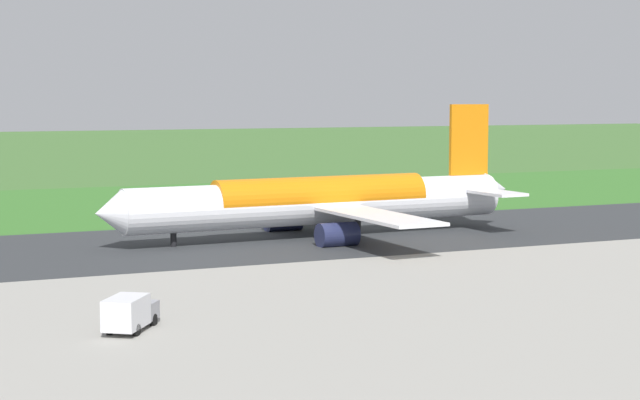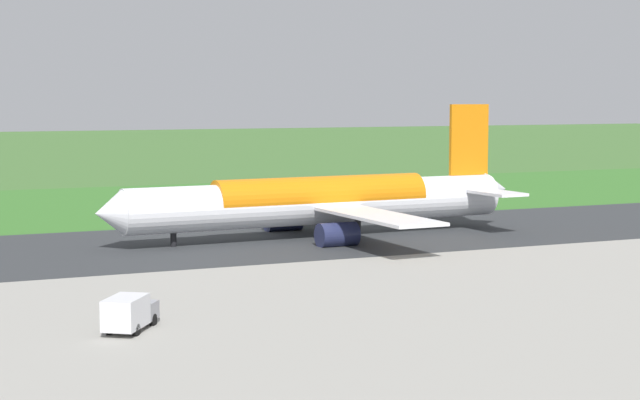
{
  "view_description": "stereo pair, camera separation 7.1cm",
  "coord_description": "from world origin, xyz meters",
  "px_view_note": "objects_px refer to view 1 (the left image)",
  "views": [
    {
      "loc": [
        37.4,
        112.46,
        16.8
      ],
      "look_at": [
        -11.59,
        0.0,
        4.5
      ],
      "focal_mm": 58.18,
      "sensor_mm": 36.0,
      "label": 1
    },
    {
      "loc": [
        37.33,
        112.49,
        16.8
      ],
      "look_at": [
        -11.59,
        0.0,
        4.5
      ],
      "focal_mm": 58.18,
      "sensor_mm": 36.0,
      "label": 2
    }
  ],
  "objects_px": {
    "no_stopping_sign": "(279,194)",
    "service_truck_fuel": "(130,312)",
    "airliner_main": "(323,201)",
    "traffic_cone_orange": "(255,202)"
  },
  "relations": [
    {
      "from": "airliner_main",
      "to": "service_truck_fuel",
      "type": "bearing_deg",
      "value": 50.86
    },
    {
      "from": "airliner_main",
      "to": "service_truck_fuel",
      "type": "relative_size",
      "value": 8.95
    },
    {
      "from": "service_truck_fuel",
      "to": "traffic_cone_orange",
      "type": "distance_m",
      "value": 89.1
    },
    {
      "from": "service_truck_fuel",
      "to": "traffic_cone_orange",
      "type": "relative_size",
      "value": 11.0
    },
    {
      "from": "service_truck_fuel",
      "to": "no_stopping_sign",
      "type": "bearing_deg",
      "value": -118.08
    },
    {
      "from": "airliner_main",
      "to": "no_stopping_sign",
      "type": "xyz_separation_m",
      "value": [
        -9.87,
        -39.65,
        -2.92
      ]
    },
    {
      "from": "no_stopping_sign",
      "to": "service_truck_fuel",
      "type": "bearing_deg",
      "value": 61.92
    },
    {
      "from": "traffic_cone_orange",
      "to": "service_truck_fuel",
      "type": "bearing_deg",
      "value": 64.27
    },
    {
      "from": "airliner_main",
      "to": "traffic_cone_orange",
      "type": "distance_m",
      "value": 40.68
    },
    {
      "from": "airliner_main",
      "to": "traffic_cone_orange",
      "type": "height_order",
      "value": "airliner_main"
    }
  ]
}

